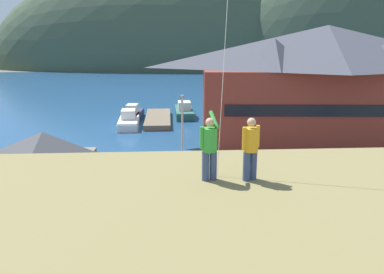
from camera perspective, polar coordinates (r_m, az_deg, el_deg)
The scene contains 19 objects.
ground_plane at distance 21.79m, azimuth 4.50°, elevation -16.48°, with size 600.00×600.00×0.00m, color #66604C.
parking_lot_pad at distance 26.14m, azimuth 2.99°, elevation -10.72°, with size 40.00×20.00×0.10m, color slate.
bay_water at distance 79.30m, azimuth -1.41°, elevation 6.57°, with size 360.00×84.00×0.03m, color navy.
far_hill_west_ridge at distance 139.97m, azimuth 0.23°, elevation 10.12°, with size 136.86×49.14×72.22m, color #3D4C38.
far_hill_east_peak at distance 144.17m, azimuth 22.48°, elevation 9.15°, with size 89.90×50.27×81.37m, color #3D4C38.
harbor_lodge at distance 43.20m, azimuth 18.42°, elevation 7.47°, with size 26.81×12.14×12.00m.
storage_shed_near_lot at distance 27.87m, azimuth -20.24°, elevation -4.22°, with size 6.36×5.80×5.13m.
wharf_dock at distance 52.21m, azimuth -4.89°, elevation 2.60°, with size 3.20×10.84×0.70m.
moored_boat_wharfside at distance 53.46m, azimuth -8.45°, elevation 3.19°, with size 2.63×6.43×2.16m.
moored_boat_outer_mooring at distance 55.16m, azimuth -1.13°, elevation 3.70°, with size 2.53×7.50×2.16m.
moored_boat_inner_slip at distance 50.02m, azimuth -9.02°, elevation 2.37°, with size 2.61×7.52×2.16m.
parked_car_front_row_end at distance 28.51m, azimuth 8.20°, elevation -6.42°, with size 4.23×2.11×1.82m.
parked_car_back_row_right at distance 23.42m, azimuth -22.00°, elevation -12.28°, with size 4.22×2.09×1.82m.
parked_car_back_row_left at distance 23.92m, azimuth 16.79°, elevation -11.21°, with size 4.21×2.07×1.82m.
parked_car_front_row_silver at distance 21.61m, azimuth -4.61°, elevation -13.52°, with size 4.28×2.21×1.82m.
parked_car_lone_by_shed at distance 28.40m, azimuth 21.36°, elevation -7.41°, with size 4.29×2.24×1.82m.
parking_light_pole at distance 29.93m, azimuth -1.40°, elevation 0.59°, with size 0.24×0.78×6.67m.
person_kite_flyer at distance 10.72m, azimuth 2.52°, elevation -1.36°, with size 0.52×0.70×1.86m.
person_companion at distance 10.83m, azimuth 8.39°, elevation -1.43°, with size 0.51×0.40×1.74m.
Camera 1 is at (-2.74, -18.45, 11.28)m, focal length 37.25 mm.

